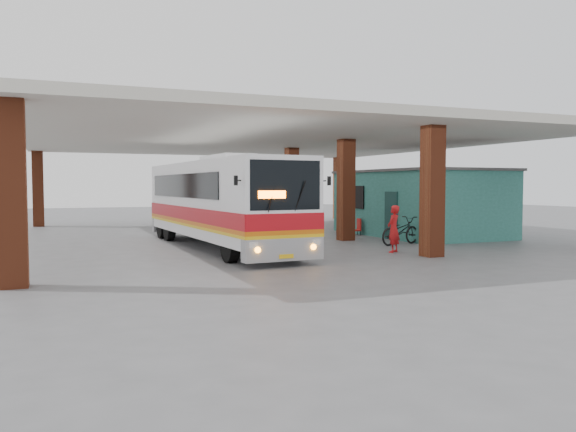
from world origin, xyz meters
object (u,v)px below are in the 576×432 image
(motorcycle, at_px, (400,231))
(red_chair, at_px, (357,227))
(coach_bus, at_px, (219,203))
(pedestrian, at_px, (394,229))

(motorcycle, relative_size, red_chair, 2.70)
(coach_bus, xyz_separation_m, red_chair, (7.59, 2.77, -1.36))
(pedestrian, bearing_deg, coach_bus, -69.92)
(pedestrian, height_order, red_chair, pedestrian)
(pedestrian, xyz_separation_m, red_chair, (2.31, 6.62, -0.47))
(motorcycle, bearing_deg, coach_bus, 59.17)
(coach_bus, distance_m, pedestrian, 6.60)
(coach_bus, height_order, pedestrian, coach_bus)
(motorcycle, bearing_deg, red_chair, -24.48)
(coach_bus, bearing_deg, motorcycle, -17.75)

